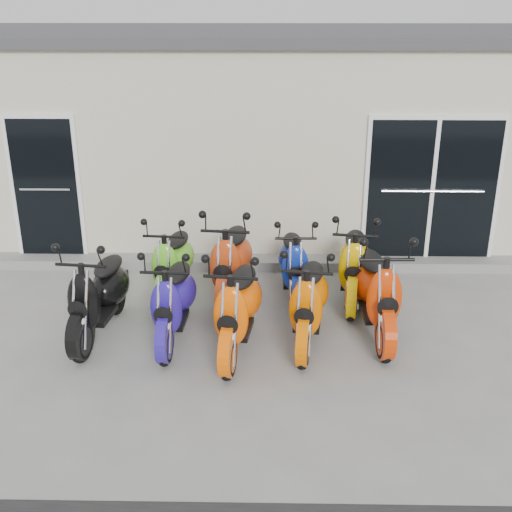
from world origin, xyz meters
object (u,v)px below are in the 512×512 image
(scooter_front_orange_a, at_px, (238,297))
(scooter_front_orange_b, at_px, (309,291))
(scooter_back_blue, at_px, (294,255))
(scooter_back_red, at_px, (231,252))
(scooter_front_black, at_px, (98,284))
(scooter_front_blue, at_px, (173,290))
(scooter_back_green, at_px, (172,254))
(scooter_back_yellow, at_px, (354,254))
(scooter_front_red, at_px, (377,280))

(scooter_front_orange_a, bearing_deg, scooter_front_orange_b, 21.84)
(scooter_front_orange_a, distance_m, scooter_back_blue, 1.61)
(scooter_front_orange_b, relative_size, scooter_back_red, 0.92)
(scooter_front_black, bearing_deg, scooter_back_blue, 31.59)
(scooter_front_blue, bearing_deg, scooter_back_red, 62.48)
(scooter_back_green, xyz_separation_m, scooter_back_blue, (1.65, 0.02, -0.01))
(scooter_front_blue, distance_m, scooter_back_yellow, 2.56)
(scooter_front_blue, bearing_deg, scooter_back_green, 101.14)
(scooter_back_red, bearing_deg, scooter_back_green, 177.94)
(scooter_front_orange_a, xyz_separation_m, scooter_front_red, (1.66, 0.43, 0.03))
(scooter_front_orange_a, height_order, scooter_back_green, scooter_front_orange_a)
(scooter_back_yellow, bearing_deg, scooter_front_black, -153.30)
(scooter_front_orange_b, xyz_separation_m, scooter_back_red, (-0.98, 1.11, 0.05))
(scooter_front_red, height_order, scooter_back_green, scooter_front_red)
(scooter_front_blue, height_order, scooter_back_yellow, scooter_back_yellow)
(scooter_front_black, bearing_deg, scooter_front_red, 8.17)
(scooter_front_blue, distance_m, scooter_back_blue, 1.91)
(scooter_front_orange_b, xyz_separation_m, scooter_back_green, (-1.79, 1.22, -0.03))
(scooter_front_black, bearing_deg, scooter_back_red, 39.17)
(scooter_front_black, xyz_separation_m, scooter_front_blue, (0.92, -0.08, -0.03))
(scooter_front_black, height_order, scooter_front_orange_a, scooter_front_orange_a)
(scooter_front_orange_a, bearing_deg, scooter_front_red, 21.81)
(scooter_front_black, xyz_separation_m, scooter_front_orange_b, (2.53, -0.11, -0.02))
(scooter_front_blue, xyz_separation_m, scooter_back_yellow, (2.29, 1.14, 0.03))
(scooter_front_black, relative_size, scooter_front_orange_b, 1.02)
(scooter_back_blue, bearing_deg, scooter_front_black, -155.76)
(scooter_front_orange_a, relative_size, scooter_front_red, 0.95)
(scooter_front_orange_a, bearing_deg, scooter_back_yellow, 49.88)
(scooter_front_blue, bearing_deg, scooter_front_red, 7.13)
(scooter_front_blue, distance_m, scooter_front_orange_b, 1.61)
(scooter_front_orange_b, distance_m, scooter_front_red, 0.85)
(scooter_front_black, xyz_separation_m, scooter_back_green, (0.74, 1.11, -0.04))
(scooter_back_yellow, bearing_deg, scooter_back_red, -169.40)
(scooter_front_black, bearing_deg, scooter_front_orange_b, 3.91)
(scooter_back_blue, relative_size, scooter_back_yellow, 0.93)
(scooter_back_green, height_order, scooter_back_yellow, scooter_back_yellow)
(scooter_front_orange_b, relative_size, scooter_front_red, 0.92)
(scooter_front_blue, xyz_separation_m, scooter_back_red, (0.63, 1.08, 0.07))
(scooter_front_black, height_order, scooter_back_yellow, scooter_front_black)
(scooter_back_red, bearing_deg, scooter_front_red, -20.70)
(scooter_front_blue, distance_m, scooter_front_red, 2.44)
(scooter_back_green, relative_size, scooter_back_red, 0.89)
(scooter_back_red, xyz_separation_m, scooter_back_yellow, (1.66, 0.06, -0.05))
(scooter_front_red, distance_m, scooter_back_red, 2.01)
(scooter_back_green, bearing_deg, scooter_back_blue, 5.70)
(scooter_front_orange_b, bearing_deg, scooter_front_red, 22.89)
(scooter_back_green, bearing_deg, scooter_front_blue, -76.57)
(scooter_front_blue, xyz_separation_m, scooter_front_red, (2.43, 0.19, 0.07))
(scooter_front_red, height_order, scooter_back_blue, scooter_front_red)
(scooter_front_blue, bearing_deg, scooter_back_blue, 42.09)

